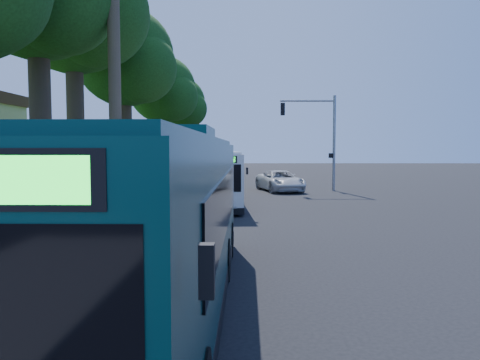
{
  "coord_description": "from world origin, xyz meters",
  "views": [
    {
      "loc": [
        -2.03,
        -24.48,
        3.21
      ],
      "look_at": [
        -2.1,
        1.0,
        1.42
      ],
      "focal_mm": 35.0,
      "sensor_mm": 36.0,
      "label": 1
    }
  ],
  "objects_px": {
    "white_bus": "(217,176)",
    "teal_bus": "(157,220)",
    "pickup": "(280,181)",
    "bus_shelter": "(129,178)"
  },
  "relations": [
    {
      "from": "white_bus",
      "to": "pickup",
      "type": "distance_m",
      "value": 8.65
    },
    {
      "from": "white_bus",
      "to": "pickup",
      "type": "xyz_separation_m",
      "value": [
        4.27,
        7.48,
        -0.83
      ]
    },
    {
      "from": "white_bus",
      "to": "bus_shelter",
      "type": "bearing_deg",
      "value": -130.99
    },
    {
      "from": "bus_shelter",
      "to": "teal_bus",
      "type": "height_order",
      "value": "teal_bus"
    },
    {
      "from": "white_bus",
      "to": "teal_bus",
      "type": "relative_size",
      "value": 0.89
    },
    {
      "from": "teal_bus",
      "to": "white_bus",
      "type": "bearing_deg",
      "value": 90.04
    },
    {
      "from": "bus_shelter",
      "to": "teal_bus",
      "type": "bearing_deg",
      "value": -74.18
    },
    {
      "from": "teal_bus",
      "to": "bus_shelter",
      "type": "bearing_deg",
      "value": 106.57
    },
    {
      "from": "bus_shelter",
      "to": "white_bus",
      "type": "relative_size",
      "value": 0.29
    },
    {
      "from": "pickup",
      "to": "teal_bus",
      "type": "bearing_deg",
      "value": -113.87
    }
  ]
}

